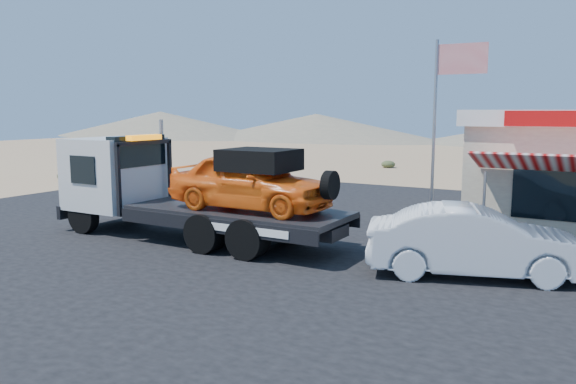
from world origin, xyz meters
name	(u,v)px	position (x,y,z in m)	size (l,w,h in m)	color
ground	(226,246)	(0.00, 0.00, 0.00)	(120.00, 120.00, 0.00)	#A2805C
asphalt_lot	(333,234)	(2.00, 3.00, 0.01)	(32.00, 24.00, 0.02)	black
tow_truck	(190,185)	(-1.46, 0.22, 1.68)	(9.34, 2.77, 3.12)	black
white_sedan	(475,242)	(6.86, 0.49, 0.85)	(1.75, 5.01, 1.65)	silver
flagpole	(442,115)	(4.93, 4.50, 3.76)	(1.55, 0.10, 6.00)	#99999E
desert_scrub	(137,175)	(-13.87, 10.51, 0.27)	(25.10, 30.60, 0.66)	#354223
distant_hills	(429,127)	(-9.77, 55.14, 1.89)	(126.00, 48.00, 4.20)	#726B59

